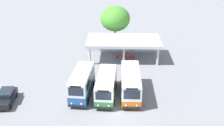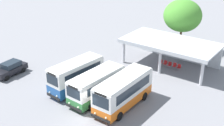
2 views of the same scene
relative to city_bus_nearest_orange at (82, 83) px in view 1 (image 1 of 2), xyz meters
The scene contains 12 objects.
ground_plane 5.96m from the city_bus_nearest_orange, 38.01° to the right, with size 180.00×180.00×0.00m, color gray.
city_bus_nearest_orange is the anchor object (origin of this frame).
city_bus_second_in_row 3.10m from the city_bus_nearest_orange, ahead, with size 2.61×7.00×3.03m.
city_bus_middle_cream 6.18m from the city_bus_nearest_orange, ahead, with size 2.46×7.52×3.28m.
parked_car_flank 9.40m from the city_bus_nearest_orange, 167.78° to the right, with size 2.09×4.34×1.62m.
terminal_canopy 13.74m from the city_bus_nearest_orange, 66.66° to the left, with size 12.07×6.40×3.40m.
waiting_chair_end_by_column 12.21m from the city_bus_nearest_orange, 68.04° to the left, with size 0.45×0.45×0.86m.
waiting_chair_second_from_end 12.55m from the city_bus_nearest_orange, 65.42° to the left, with size 0.45×0.45×0.86m.
waiting_chair_middle_seat 12.76m from the city_bus_nearest_orange, 62.61° to the left, with size 0.45×0.45×0.86m.
waiting_chair_fourth_seat 13.16m from the city_bus_nearest_orange, 60.28° to the left, with size 0.45×0.45×0.86m.
waiting_chair_fifth_seat 13.43m from the city_bus_nearest_orange, 57.71° to the left, with size 0.45×0.45×0.86m.
roadside_tree_behind_canopy 19.11m from the city_bus_nearest_orange, 77.95° to the left, with size 5.47×5.47×7.40m.
Camera 1 is at (0.09, -25.92, 18.35)m, focal length 42.69 mm.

